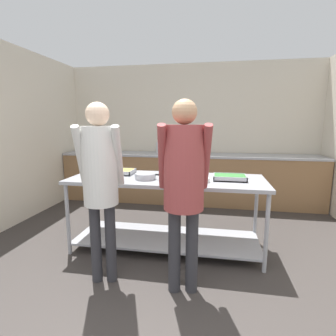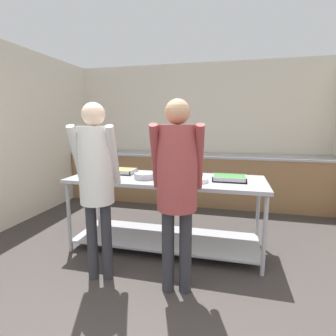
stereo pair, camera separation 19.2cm
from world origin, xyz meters
The scene contains 12 objects.
wall_rear centered at (0.00, 4.17, 1.32)m, with size 4.99×0.06×2.65m.
wall_left centered at (-2.46, 2.08, 1.32)m, with size 0.06×4.29×2.65m.
back_counter centered at (0.00, 3.80, 0.47)m, with size 4.83×0.65×0.94m.
serving_counter centered at (-0.06, 1.85, 0.60)m, with size 2.28×0.82×0.88m.
serving_tray_roast centered at (-0.74, 1.99, 0.90)m, with size 0.46×0.27×0.05m.
sauce_pan centered at (-0.28, 1.74, 0.92)m, with size 0.38×0.24×0.07m.
broccoli_bowl centered at (0.06, 2.06, 0.93)m, with size 0.24×0.24×0.12m.
plate_stack centered at (0.34, 1.71, 0.90)m, with size 0.23×0.23×0.05m.
serving_tray_vegetables centered at (0.67, 1.88, 0.90)m, with size 0.37×0.27×0.05m.
guest_serving_left centered at (0.24, 1.05, 1.06)m, with size 0.48×0.39×1.72m.
guest_serving_right centered at (-0.53, 1.07, 1.07)m, with size 0.47×0.41×1.70m.
water_bottle centered at (-0.60, 3.86, 1.07)m, with size 0.08×0.08×0.29m.
Camera 2 is at (0.68, -1.09, 1.52)m, focal length 28.00 mm.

